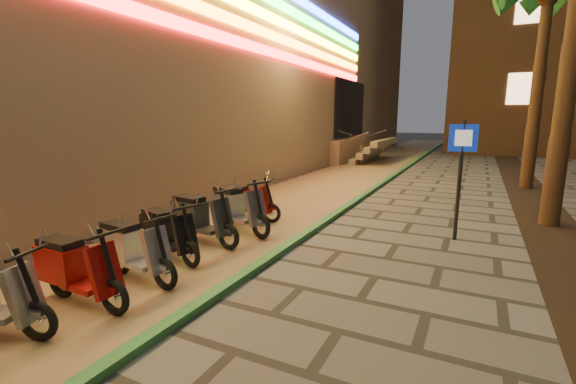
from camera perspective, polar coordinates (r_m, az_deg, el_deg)
The scene contains 12 objects.
ground at distance 4.28m, azimuth -7.99°, elevation -22.34°, with size 120.00×120.00×0.00m, color #474442.
parking_strip at distance 13.94m, azimuth 6.36°, elevation 1.26°, with size 3.40×60.00×0.01m, color #8C7251.
green_curb at distance 13.46m, azimuth 13.18°, elevation 0.88°, with size 0.18×60.00×0.10m, color #296E36.
planting_strip at distance 8.41m, azimuth 35.89°, elevation -7.29°, with size 1.20×40.00×0.02m, color black.
mall_building at distance 22.40m, azimuth -28.97°, elevation 22.96°, with size 24.23×44.00×15.00m.
pedestrian_sign at distance 7.95m, azimuth 24.24°, elevation 3.80°, with size 0.50×0.14×2.29m.
scooter_4 at distance 5.66m, azimuth -29.16°, elevation -9.86°, with size 1.51×0.53×1.07m.
scooter_5 at distance 6.12m, azimuth -22.24°, elevation -7.78°, with size 1.52×0.57×1.06m.
scooter_6 at distance 6.82m, azimuth -17.71°, elevation -5.70°, with size 1.46×0.72×1.03m.
scooter_7 at distance 7.48m, azimuth -13.09°, elevation -3.67°, with size 1.61×0.67×1.13m.
scooter_8 at distance 8.08m, azimuth -7.79°, elevation -2.29°, with size 1.63×0.88×1.16m.
scooter_9 at distance 8.93m, azimuth -6.55°, elevation -1.33°, with size 1.47×0.52×1.04m.
Camera 1 is at (2.06, -2.93, 2.35)m, focal length 24.00 mm.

